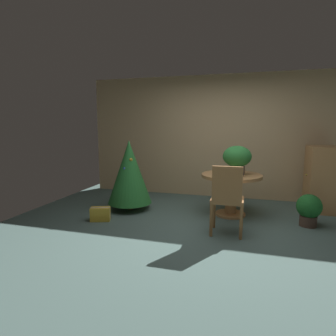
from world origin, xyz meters
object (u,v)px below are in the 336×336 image
at_px(flower_vase, 237,158).
at_px(wooden_cabinet, 321,179).
at_px(potted_plant, 309,209).
at_px(wooden_chair_near, 227,196).
at_px(holiday_tree, 129,172).
at_px(gift_box_gold, 100,214).
at_px(round_dining_table, 231,186).

distance_m(flower_vase, wooden_cabinet, 1.70).
bearing_deg(potted_plant, wooden_chair_near, -148.78).
distance_m(holiday_tree, wooden_cabinet, 3.49).
bearing_deg(potted_plant, holiday_tree, 178.83).
bearing_deg(gift_box_gold, flower_vase, 22.86).
relative_size(wooden_chair_near, potted_plant, 2.00).
bearing_deg(wooden_cabinet, round_dining_table, -154.29).
bearing_deg(gift_box_gold, wooden_chair_near, -1.75).
distance_m(holiday_tree, potted_plant, 3.04).
distance_m(gift_box_gold, potted_plant, 3.29).
relative_size(flower_vase, holiday_tree, 0.38).
height_order(round_dining_table, wooden_cabinet, wooden_cabinet).
xyz_separation_m(wooden_chair_near, potted_plant, (1.19, 0.72, -0.29)).
relative_size(round_dining_table, holiday_tree, 0.80).
distance_m(wooden_chair_near, holiday_tree, 1.98).
xyz_separation_m(flower_vase, potted_plant, (1.11, -0.23, -0.73)).
relative_size(holiday_tree, potted_plant, 2.55).
xyz_separation_m(flower_vase, wooden_chair_near, (-0.08, -0.95, -0.44)).
xyz_separation_m(round_dining_table, wooden_cabinet, (1.55, 0.75, 0.06)).
bearing_deg(round_dining_table, potted_plant, -10.39).
height_order(holiday_tree, wooden_cabinet, holiday_tree).
relative_size(flower_vase, potted_plant, 0.97).
xyz_separation_m(round_dining_table, potted_plant, (1.19, -0.22, -0.25)).
height_order(holiday_tree, gift_box_gold, holiday_tree).
relative_size(flower_vase, wooden_chair_near, 0.49).
xyz_separation_m(wooden_chair_near, holiday_tree, (-1.82, 0.78, 0.14)).
relative_size(gift_box_gold, potted_plant, 0.70).
bearing_deg(round_dining_table, wooden_chair_near, -90.00).
bearing_deg(potted_plant, gift_box_gold, -168.41).
bearing_deg(round_dining_table, holiday_tree, -175.07).
bearing_deg(flower_vase, holiday_tree, -174.97).
height_order(wooden_chair_near, wooden_cabinet, wooden_cabinet).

